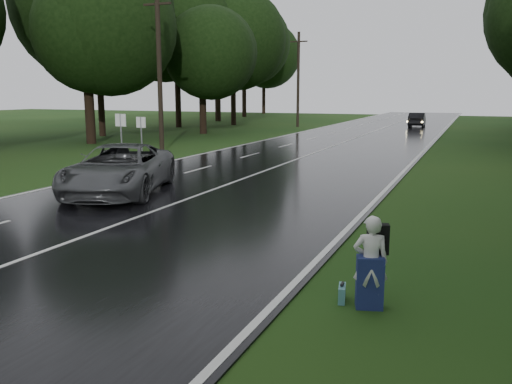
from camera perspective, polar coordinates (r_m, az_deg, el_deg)
road at (r=28.79m, az=4.86°, el=3.66°), size 12.00×140.00×0.04m
lane_center at (r=28.79m, az=4.86°, el=3.71°), size 0.12×140.00×0.01m
grey_car at (r=19.04m, az=-14.51°, el=2.40°), size 4.71×6.72×1.70m
far_car at (r=57.09m, az=16.96°, el=7.46°), size 1.69×4.41×1.43m
hitchhiker at (r=8.98m, az=12.26°, el=-7.72°), size 0.66×0.62×1.58m
suitcase at (r=9.34m, az=9.24°, el=-10.73°), size 0.19×0.41×0.28m
utility_pole_mid at (r=32.01m, az=-10.07°, el=4.21°), size 1.80×0.28×9.37m
utility_pole_far at (r=55.21m, az=4.49°, el=7.00°), size 1.80×0.28×9.48m
road_sign_a at (r=26.74m, az=-14.16°, el=2.79°), size 0.60×0.10×2.51m
road_sign_b at (r=28.08m, az=-12.12°, el=3.24°), size 0.55×0.10×2.29m
tree_left_d at (r=38.84m, az=-17.29°, el=5.01°), size 8.46×8.46×13.22m
tree_left_e at (r=46.24m, az=-5.70°, el=6.27°), size 7.38×7.38×11.54m
tree_left_f at (r=58.46m, az=-2.43°, el=7.23°), size 9.60×9.60×14.99m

